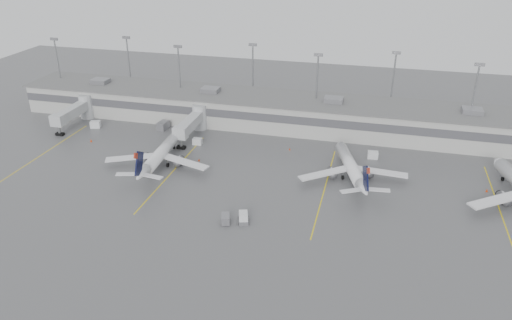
# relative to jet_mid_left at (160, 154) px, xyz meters

# --- Properties ---
(ground) EXTENTS (260.00, 260.00, 0.00)m
(ground) POSITION_rel_jet_mid_left_xyz_m (21.55, -25.73, -2.84)
(ground) COLOR #4D4D50
(ground) RESTS_ON ground
(terminal) EXTENTS (152.00, 17.00, 9.45)m
(terminal) POSITION_rel_jet_mid_left_xyz_m (21.55, 32.25, 1.33)
(terminal) COLOR #AAAAA5
(terminal) RESTS_ON ground
(light_masts) EXTENTS (142.40, 8.00, 20.60)m
(light_masts) POSITION_rel_jet_mid_left_xyz_m (21.55, 38.02, 9.19)
(light_masts) COLOR gray
(light_masts) RESTS_ON ground
(jet_bridge_left) EXTENTS (4.00, 17.20, 7.00)m
(jet_bridge_left) POSITION_rel_jet_mid_left_xyz_m (-33.95, 19.99, 1.03)
(jet_bridge_left) COLOR #ACAEB1
(jet_bridge_left) RESTS_ON ground
(jet_bridge_right) EXTENTS (4.00, 17.20, 7.00)m
(jet_bridge_right) POSITION_rel_jet_mid_left_xyz_m (1.05, 19.99, 1.03)
(jet_bridge_right) COLOR #ACAEB1
(jet_bridge_right) RESTS_ON ground
(stand_markings) EXTENTS (105.25, 40.00, 0.01)m
(stand_markings) POSITION_rel_jet_mid_left_xyz_m (21.55, -1.73, -2.83)
(stand_markings) COLOR yellow
(stand_markings) RESTS_ON ground
(jet_mid_left) EXTENTS (25.15, 28.26, 9.14)m
(jet_mid_left) POSITION_rel_jet_mid_left_xyz_m (0.00, 0.00, 0.00)
(jet_mid_left) COLOR silver
(jet_mid_left) RESTS_ON ground
(jet_mid_right) EXTENTS (23.37, 26.62, 8.90)m
(jet_mid_right) POSITION_rel_jet_mid_left_xyz_m (44.03, 4.57, -0.07)
(jet_mid_right) COLOR silver
(jet_mid_right) RESTS_ON ground
(baggage_tug) EXTENTS (2.74, 3.47, 1.96)m
(baggage_tug) POSITION_rel_jet_mid_left_xyz_m (25.68, -18.91, -2.07)
(baggage_tug) COLOR silver
(baggage_tug) RESTS_ON ground
(baggage_cart) EXTENTS (2.28, 3.04, 1.73)m
(baggage_cart) POSITION_rel_jet_mid_left_xyz_m (22.48, -20.11, -1.94)
(baggage_cart) COLOR slate
(baggage_cart) RESTS_ON ground
(gse_uld_a) EXTENTS (3.03, 2.44, 1.87)m
(gse_uld_a) POSITION_rel_jet_mid_left_xyz_m (-27.61, 17.72, -1.90)
(gse_uld_a) COLOR silver
(gse_uld_a) RESTS_ON ground
(gse_uld_b) EXTENTS (2.35, 1.59, 1.64)m
(gse_uld_b) POSITION_rel_jet_mid_left_xyz_m (4.08, 13.85, -2.02)
(gse_uld_b) COLOR silver
(gse_uld_b) RESTS_ON ground
(gse_uld_c) EXTENTS (2.62, 1.86, 1.76)m
(gse_uld_c) POSITION_rel_jet_mid_left_xyz_m (48.34, 16.51, -1.96)
(gse_uld_c) COLOR silver
(gse_uld_c) RESTS_ON ground
(gse_loader) EXTENTS (2.65, 3.82, 2.23)m
(gse_loader) POSITION_rel_jet_mid_left_xyz_m (-8.75, 21.24, -1.72)
(gse_loader) COLOR slate
(gse_loader) RESTS_ON ground
(cone_a) EXTENTS (0.50, 0.50, 0.79)m
(cone_a) POSITION_rel_jet_mid_left_xyz_m (-23.48, 8.42, -2.44)
(cone_a) COLOR #E13804
(cone_a) RESTS_ON ground
(cone_b) EXTENTS (0.43, 0.43, 0.69)m
(cone_b) POSITION_rel_jet_mid_left_xyz_m (7.97, 4.49, -2.50)
(cone_b) COLOR #E13804
(cone_b) RESTS_ON ground
(cone_c) EXTENTS (0.38, 0.38, 0.60)m
(cone_c) POSITION_rel_jet_mid_left_xyz_m (27.89, 16.23, -2.54)
(cone_c) COLOR #E13804
(cone_c) RESTS_ON ground
(cone_d) EXTENTS (0.46, 0.46, 0.74)m
(cone_d) POSITION_rel_jet_mid_left_xyz_m (72.68, 5.47, -2.47)
(cone_d) COLOR #E13804
(cone_d) RESTS_ON ground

